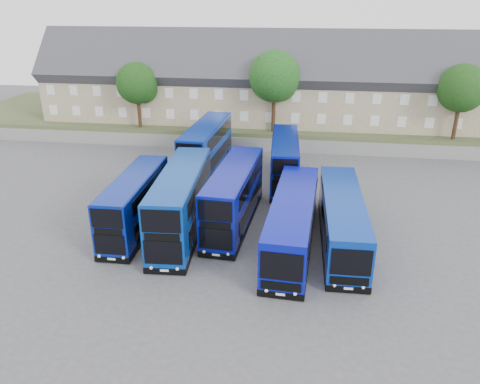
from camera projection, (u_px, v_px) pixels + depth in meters
name	position (u px, v px, depth m)	size (l,w,h in m)	color
ground	(215.00, 254.00, 32.61)	(120.00, 120.00, 0.00)	#4D4D53
retaining_wall	(254.00, 144.00, 54.22)	(70.00, 0.40, 1.50)	slate
earth_bank	(263.00, 121.00, 63.24)	(80.00, 20.00, 2.00)	#4A512D
terrace_row	(285.00, 85.00, 57.03)	(60.00, 10.40, 11.20)	#9E8970
dd_front_left	(135.00, 204.00, 35.43)	(2.61, 10.63, 4.20)	navy
dd_front_mid	(181.00, 204.00, 34.75)	(3.53, 12.31, 4.84)	#083593
dd_front_right	(234.00, 197.00, 36.20)	(3.35, 11.64, 4.57)	#081196
dd_rear_left	(206.00, 148.00, 47.59)	(3.32, 11.98, 4.71)	#082CA2
dd_rear_right	(285.00, 161.00, 44.48)	(3.05, 10.93, 4.30)	#081594
coach_east_a	(292.00, 223.00, 33.07)	(3.59, 13.62, 3.69)	#0910A5
coach_east_b	(342.00, 221.00, 33.51)	(3.00, 13.07, 3.56)	#082F9A
tree_west	(138.00, 85.00, 54.58)	(4.80, 4.80, 7.65)	#382314
tree_mid	(276.00, 78.00, 52.56)	(5.76, 5.76, 9.18)	#382314
tree_east	(463.00, 90.00, 49.75)	(5.12, 5.12, 8.16)	#382314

